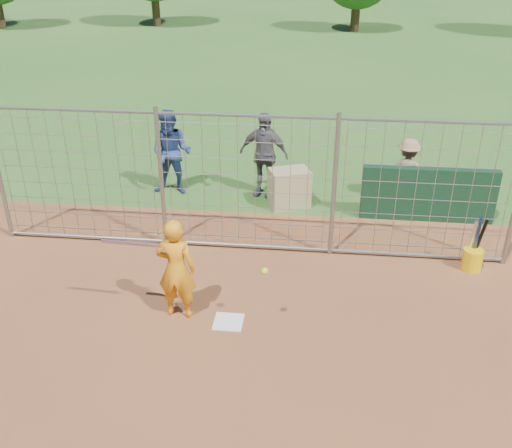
# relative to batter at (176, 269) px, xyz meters

# --- Properties ---
(ground) EXTENTS (100.00, 100.00, 0.00)m
(ground) POSITION_rel_batter_xyz_m (0.77, 0.08, -0.80)
(ground) COLOR #2D591E
(ground) RESTS_ON ground
(home_plate) EXTENTS (0.43, 0.43, 0.02)m
(home_plate) POSITION_rel_batter_xyz_m (0.77, -0.12, -0.79)
(home_plate) COLOR silver
(home_plate) RESTS_ON ground
(dugout_wall) EXTENTS (2.60, 0.20, 1.10)m
(dugout_wall) POSITION_rel_batter_xyz_m (4.17, 3.68, -0.25)
(dugout_wall) COLOR #11381E
(dugout_wall) RESTS_ON ground
(batter) EXTENTS (0.61, 0.42, 1.60)m
(batter) POSITION_rel_batter_xyz_m (0.00, 0.00, 0.00)
(batter) COLOR orange
(batter) RESTS_ON ground
(bystander_a) EXTENTS (0.94, 0.75, 1.86)m
(bystander_a) POSITION_rel_batter_xyz_m (-1.16, 4.44, 0.13)
(bystander_a) COLOR navy
(bystander_a) RESTS_ON ground
(bystander_b) EXTENTS (1.16, 0.70, 1.86)m
(bystander_b) POSITION_rel_batter_xyz_m (0.82, 4.56, 0.13)
(bystander_b) COLOR #505055
(bystander_b) RESTS_ON ground
(bystander_c) EXTENTS (1.00, 0.71, 1.41)m
(bystander_c) POSITION_rel_batter_xyz_m (3.84, 4.50, -0.10)
(bystander_c) COLOR #997553
(bystander_c) RESTS_ON ground
(equipment_bin) EXTENTS (0.94, 0.80, 0.80)m
(equipment_bin) POSITION_rel_batter_xyz_m (1.42, 4.04, -0.40)
(equipment_bin) COLOR tan
(equipment_bin) RESTS_ON ground
(equipment_in_play) EXTENTS (2.35, 0.12, 0.41)m
(equipment_in_play) POSITION_rel_batter_xyz_m (-0.11, -0.19, 0.42)
(equipment_in_play) COLOR silver
(equipment_in_play) RESTS_ON ground
(bucket_with_bats) EXTENTS (0.34, 0.36, 0.98)m
(bucket_with_bats) POSITION_rel_batter_xyz_m (4.67, 1.84, -0.56)
(bucket_with_bats) COLOR yellow
(bucket_with_bats) RESTS_ON ground
(backstop_fence) EXTENTS (9.08, 0.08, 2.60)m
(backstop_fence) POSITION_rel_batter_xyz_m (0.77, 2.08, 0.46)
(backstop_fence) COLOR gray
(backstop_fence) RESTS_ON ground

